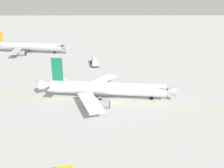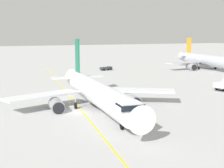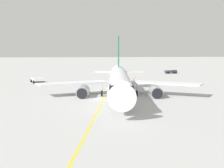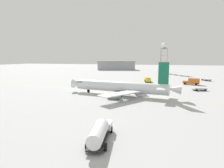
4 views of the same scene
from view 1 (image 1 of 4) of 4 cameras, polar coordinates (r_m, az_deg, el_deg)
ground_plane at (r=68.92m, az=-0.71°, el=-4.35°), size 600.00×600.00×0.00m
airliner_main at (r=71.18m, az=-1.45°, el=-1.16°), size 30.95×39.42×11.69m
airliner_secondary at (r=135.23m, az=-18.74°, el=8.12°), size 31.56×41.54×10.92m
fuel_tanker_truck at (r=105.77m, az=-4.07°, el=5.25°), size 9.63×4.13×2.87m
taxiway_centreline at (r=70.37m, az=-3.86°, el=-3.86°), size 24.16×139.49×0.01m
safety_cone_near at (r=85.91m, az=-22.59°, el=-0.72°), size 0.36×0.36×0.55m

